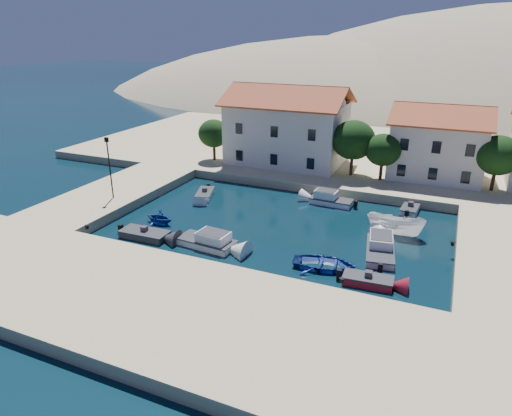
# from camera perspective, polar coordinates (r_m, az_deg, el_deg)

# --- Properties ---
(ground) EXTENTS (400.00, 400.00, 0.00)m
(ground) POSITION_cam_1_polar(r_m,az_deg,el_deg) (34.06, -3.11, -8.58)
(ground) COLOR black
(ground) RESTS_ON ground
(quay_south) EXTENTS (52.00, 12.00, 1.00)m
(quay_south) POSITION_cam_1_polar(r_m,az_deg,el_deg) (29.41, -8.52, -13.01)
(quay_south) COLOR #C8B889
(quay_south) RESTS_ON ground
(quay_west) EXTENTS (8.00, 20.00, 1.00)m
(quay_west) POSITION_cam_1_polar(r_m,az_deg,el_deg) (51.42, -17.18, 1.68)
(quay_west) COLOR #C8B889
(quay_west) RESTS_ON ground
(quay_north) EXTENTS (80.00, 36.00, 1.00)m
(quay_north) POSITION_cam_1_polar(r_m,az_deg,el_deg) (67.31, 13.25, 6.63)
(quay_north) COLOR #C8B889
(quay_north) RESTS_ON ground
(hills) EXTENTS (254.00, 176.00, 99.00)m
(hills) POSITION_cam_1_polar(r_m,az_deg,el_deg) (155.36, 25.57, 4.18)
(hills) COLOR tan
(hills) RESTS_ON ground
(building_left) EXTENTS (14.70, 9.45, 9.70)m
(building_left) POSITION_cam_1_polar(r_m,az_deg,el_deg) (58.70, 3.94, 10.47)
(building_left) COLOR silver
(building_left) RESTS_ON quay_north
(building_mid) EXTENTS (10.50, 8.40, 8.30)m
(building_mid) POSITION_cam_1_polar(r_m,az_deg,el_deg) (56.49, 21.87, 7.83)
(building_mid) COLOR silver
(building_mid) RESTS_ON quay_north
(trees) EXTENTS (37.30, 5.30, 6.45)m
(trees) POSITION_cam_1_polar(r_m,az_deg,el_deg) (53.86, 13.62, 7.74)
(trees) COLOR #382314
(trees) RESTS_ON quay_north
(lamppost) EXTENTS (0.35, 0.25, 6.22)m
(lamppost) POSITION_cam_1_polar(r_m,az_deg,el_deg) (47.81, -17.89, 5.50)
(lamppost) COLOR black
(lamppost) RESTS_ON quay_west
(bollards) EXTENTS (29.36, 9.56, 0.30)m
(bollards) POSITION_cam_1_polar(r_m,az_deg,el_deg) (35.67, 3.70, -5.04)
(bollards) COLOR black
(bollards) RESTS_ON ground
(motorboat_grey_sw) EXTENTS (4.38, 2.04, 1.25)m
(motorboat_grey_sw) POSITION_cam_1_polar(r_m,az_deg,el_deg) (41.15, -13.73, -3.22)
(motorboat_grey_sw) COLOR #36353B
(motorboat_grey_sw) RESTS_ON ground
(cabin_cruiser_south) EXTENTS (5.15, 2.54, 1.60)m
(cabin_cruiser_south) POSITION_cam_1_polar(r_m,az_deg,el_deg) (38.57, -6.18, -4.11)
(cabin_cruiser_south) COLOR white
(cabin_cruiser_south) RESTS_ON ground
(rowboat_south) EXTENTS (5.31, 4.17, 1.00)m
(rowboat_south) POSITION_cam_1_polar(r_m,az_deg,el_deg) (35.60, 8.55, -7.39)
(rowboat_south) COLOR navy
(rowboat_south) RESTS_ON ground
(motorboat_red_se) EXTENTS (3.63, 1.82, 1.25)m
(motorboat_red_se) POSITION_cam_1_polar(r_m,az_deg,el_deg) (33.91, 13.81, -8.80)
(motorboat_red_se) COLOR maroon
(motorboat_red_se) RESTS_ON ground
(cabin_cruiser_east) EXTENTS (3.02, 5.64, 1.60)m
(cabin_cruiser_east) POSITION_cam_1_polar(r_m,az_deg,el_deg) (38.30, 15.28, -4.99)
(cabin_cruiser_east) COLOR white
(cabin_cruiser_east) RESTS_ON ground
(boat_east) EXTENTS (5.25, 2.32, 1.98)m
(boat_east) POSITION_cam_1_polar(r_m,az_deg,el_deg) (42.55, 16.91, -3.15)
(boat_east) COLOR white
(boat_east) RESTS_ON ground
(motorboat_white_ne) EXTENTS (1.79, 3.42, 1.25)m
(motorboat_white_ne) POSITION_cam_1_polar(r_m,az_deg,el_deg) (48.11, 18.72, -0.11)
(motorboat_white_ne) COLOR white
(motorboat_white_ne) RESTS_ON ground
(rowboat_west) EXTENTS (3.09, 2.72, 1.53)m
(rowboat_west) POSITION_cam_1_polar(r_m,az_deg,el_deg) (43.92, -11.93, -1.87)
(rowboat_west) COLOR navy
(rowboat_west) RESTS_ON ground
(motorboat_white_west) EXTENTS (2.71, 3.96, 1.25)m
(motorboat_white_west) POSITION_cam_1_polar(r_m,az_deg,el_deg) (49.99, -6.40, 1.73)
(motorboat_white_west) COLOR white
(motorboat_white_west) RESTS_ON ground
(cabin_cruiser_north) EXTENTS (4.47, 2.07, 1.60)m
(cabin_cruiser_north) POSITION_cam_1_polar(r_m,az_deg,el_deg) (48.12, 9.40, 1.01)
(cabin_cruiser_north) COLOR white
(cabin_cruiser_north) RESTS_ON ground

